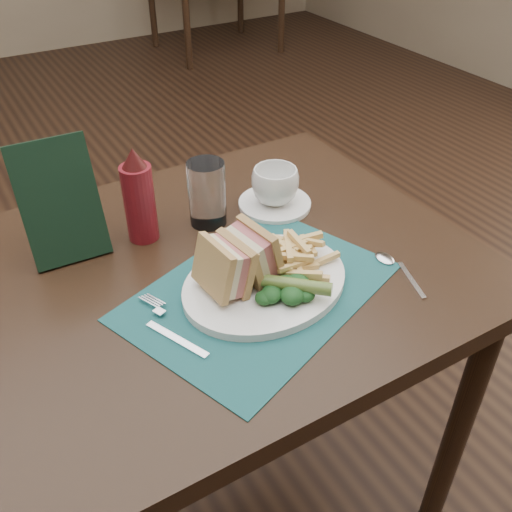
{
  "coord_description": "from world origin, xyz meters",
  "views": [
    {
      "loc": [
        -0.36,
        -1.24,
        1.37
      ],
      "look_at": [
        0.03,
        -0.58,
        0.8
      ],
      "focal_mm": 40.0,
      "sensor_mm": 36.0,
      "label": 1
    }
  ],
  "objects_px": {
    "sandwich_half_b": "(241,258)",
    "coffee_cup": "(275,186)",
    "sandwich_half_a": "(213,271)",
    "table_main": "(226,396)",
    "check_presenter": "(60,202)",
    "plate": "(265,283)",
    "ketchup_bottle": "(139,195)",
    "placemat": "(259,291)",
    "saucer": "(275,204)",
    "drinking_glass": "(207,193)"
  },
  "relations": [
    {
      "from": "sandwich_half_b",
      "to": "drinking_glass",
      "type": "height_order",
      "value": "drinking_glass"
    },
    {
      "from": "sandwich_half_b",
      "to": "saucer",
      "type": "height_order",
      "value": "sandwich_half_b"
    },
    {
      "from": "check_presenter",
      "to": "placemat",
      "type": "bearing_deg",
      "value": -46.63
    },
    {
      "from": "sandwich_half_b",
      "to": "coffee_cup",
      "type": "bearing_deg",
      "value": 38.17
    },
    {
      "from": "plate",
      "to": "saucer",
      "type": "xyz_separation_m",
      "value": [
        0.15,
        0.22,
        -0.0
      ]
    },
    {
      "from": "saucer",
      "to": "coffee_cup",
      "type": "height_order",
      "value": "coffee_cup"
    },
    {
      "from": "placemat",
      "to": "plate",
      "type": "distance_m",
      "value": 0.02
    },
    {
      "from": "sandwich_half_b",
      "to": "coffee_cup",
      "type": "distance_m",
      "value": 0.27
    },
    {
      "from": "placemat",
      "to": "drinking_glass",
      "type": "xyz_separation_m",
      "value": [
        0.02,
        0.24,
        0.06
      ]
    },
    {
      "from": "table_main",
      "to": "sandwich_half_a",
      "type": "relative_size",
      "value": 9.68
    },
    {
      "from": "plate",
      "to": "check_presenter",
      "type": "bearing_deg",
      "value": 123.0
    },
    {
      "from": "placemat",
      "to": "saucer",
      "type": "xyz_separation_m",
      "value": [
        0.17,
        0.22,
        0.0
      ]
    },
    {
      "from": "table_main",
      "to": "drinking_glass",
      "type": "bearing_deg",
      "value": 72.08
    },
    {
      "from": "sandwich_half_a",
      "to": "drinking_glass",
      "type": "xyz_separation_m",
      "value": [
        0.1,
        0.22,
        0.0
      ]
    },
    {
      "from": "table_main",
      "to": "sandwich_half_b",
      "type": "relative_size",
      "value": 9.51
    },
    {
      "from": "plate",
      "to": "sandwich_half_a",
      "type": "bearing_deg",
      "value": 162.8
    },
    {
      "from": "sandwich_half_b",
      "to": "sandwich_half_a",
      "type": "bearing_deg",
      "value": 178.96
    },
    {
      "from": "sandwich_half_a",
      "to": "ketchup_bottle",
      "type": "height_order",
      "value": "ketchup_bottle"
    },
    {
      "from": "ketchup_bottle",
      "to": "sandwich_half_b",
      "type": "bearing_deg",
      "value": -69.62
    },
    {
      "from": "check_presenter",
      "to": "plate",
      "type": "bearing_deg",
      "value": -44.32
    },
    {
      "from": "sandwich_half_b",
      "to": "saucer",
      "type": "xyz_separation_m",
      "value": [
        0.19,
        0.2,
        -0.06
      ]
    },
    {
      "from": "placemat",
      "to": "coffee_cup",
      "type": "xyz_separation_m",
      "value": [
        0.17,
        0.22,
        0.05
      ]
    },
    {
      "from": "table_main",
      "to": "placemat",
      "type": "xyz_separation_m",
      "value": [
        0.02,
        -0.11,
        0.38
      ]
    },
    {
      "from": "check_presenter",
      "to": "ketchup_bottle",
      "type": "bearing_deg",
      "value": -7.27
    },
    {
      "from": "sandwich_half_b",
      "to": "check_presenter",
      "type": "distance_m",
      "value": 0.34
    },
    {
      "from": "sandwich_half_b",
      "to": "check_presenter",
      "type": "xyz_separation_m",
      "value": [
        -0.22,
        0.25,
        0.04
      ]
    },
    {
      "from": "coffee_cup",
      "to": "drinking_glass",
      "type": "relative_size",
      "value": 0.74
    },
    {
      "from": "saucer",
      "to": "check_presenter",
      "type": "height_order",
      "value": "check_presenter"
    },
    {
      "from": "placemat",
      "to": "plate",
      "type": "xyz_separation_m",
      "value": [
        0.02,
        0.01,
        0.01
      ]
    },
    {
      "from": "drinking_glass",
      "to": "ketchup_bottle",
      "type": "distance_m",
      "value": 0.13
    },
    {
      "from": "coffee_cup",
      "to": "ketchup_bottle",
      "type": "xyz_separation_m",
      "value": [
        -0.28,
        0.03,
        0.05
      ]
    },
    {
      "from": "plate",
      "to": "ketchup_bottle",
      "type": "relative_size",
      "value": 1.61
    },
    {
      "from": "saucer",
      "to": "sandwich_half_a",
      "type": "bearing_deg",
      "value": -140.21
    },
    {
      "from": "placemat",
      "to": "sandwich_half_a",
      "type": "bearing_deg",
      "value": 168.09
    },
    {
      "from": "sandwich_half_a",
      "to": "check_presenter",
      "type": "distance_m",
      "value": 0.31
    },
    {
      "from": "check_presenter",
      "to": "sandwich_half_a",
      "type": "bearing_deg",
      "value": -55.3
    },
    {
      "from": "ketchup_bottle",
      "to": "table_main",
      "type": "bearing_deg",
      "value": -57.53
    },
    {
      "from": "plate",
      "to": "ketchup_bottle",
      "type": "xyz_separation_m",
      "value": [
        -0.12,
        0.25,
        0.08
      ]
    },
    {
      "from": "sandwich_half_a",
      "to": "plate",
      "type": "bearing_deg",
      "value": -12.14
    },
    {
      "from": "drinking_glass",
      "to": "table_main",
      "type": "bearing_deg",
      "value": -107.92
    },
    {
      "from": "drinking_glass",
      "to": "plate",
      "type": "bearing_deg",
      "value": -92.33
    },
    {
      "from": "sandwich_half_b",
      "to": "drinking_glass",
      "type": "relative_size",
      "value": 0.73
    },
    {
      "from": "table_main",
      "to": "sandwich_half_a",
      "type": "bearing_deg",
      "value": -121.97
    },
    {
      "from": "saucer",
      "to": "ketchup_bottle",
      "type": "distance_m",
      "value": 0.29
    },
    {
      "from": "ketchup_bottle",
      "to": "check_presenter",
      "type": "xyz_separation_m",
      "value": [
        -0.13,
        0.02,
        0.01
      ]
    },
    {
      "from": "table_main",
      "to": "placemat",
      "type": "distance_m",
      "value": 0.39
    },
    {
      "from": "table_main",
      "to": "coffee_cup",
      "type": "relative_size",
      "value": 9.37
    },
    {
      "from": "sandwich_half_a",
      "to": "saucer",
      "type": "relative_size",
      "value": 0.62
    },
    {
      "from": "placemat",
      "to": "coffee_cup",
      "type": "bearing_deg",
      "value": 52.3
    },
    {
      "from": "sandwich_half_a",
      "to": "check_presenter",
      "type": "xyz_separation_m",
      "value": [
        -0.16,
        0.26,
        0.04
      ]
    }
  ]
}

